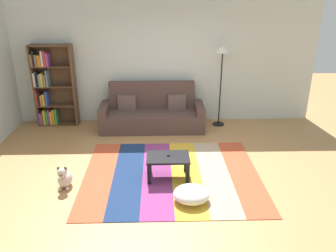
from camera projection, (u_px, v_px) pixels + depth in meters
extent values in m
plane|color=#B27F4C|center=(168.00, 173.00, 5.84)|extent=(14.00, 14.00, 0.00)
cube|color=silver|center=(165.00, 63.00, 7.69)|extent=(6.80, 0.10, 2.70)
cube|color=#C64C2D|center=(99.00, 176.00, 5.73)|extent=(0.49, 2.47, 0.01)
cube|color=navy|center=(128.00, 175.00, 5.75)|extent=(0.49, 2.47, 0.01)
cube|color=#843370|center=(157.00, 175.00, 5.76)|extent=(0.49, 2.47, 0.01)
cube|color=gold|center=(186.00, 175.00, 5.77)|extent=(0.49, 2.47, 0.01)
cube|color=tan|center=(215.00, 174.00, 5.79)|extent=(0.49, 2.47, 0.01)
cube|color=#C64C2D|center=(243.00, 174.00, 5.80)|extent=(0.49, 2.47, 0.01)
cube|color=#4C3833|center=(152.00, 120.00, 7.56)|extent=(1.90, 0.80, 0.40)
cube|color=#4C3833|center=(152.00, 95.00, 7.65)|extent=(1.90, 0.20, 0.60)
cube|color=#4C3833|center=(105.00, 117.00, 7.50)|extent=(0.18, 0.80, 0.56)
cube|color=#4C3833|center=(199.00, 116.00, 7.56)|extent=(0.18, 0.80, 0.56)
cube|color=brown|center=(127.00, 103.00, 7.58)|extent=(0.42, 0.19, 0.36)
cube|color=brown|center=(177.00, 102.00, 7.61)|extent=(0.42, 0.19, 0.36)
cube|color=brown|center=(35.00, 86.00, 7.55)|extent=(0.04, 0.28, 1.81)
cube|color=brown|center=(74.00, 86.00, 7.57)|extent=(0.04, 0.28, 1.81)
cube|color=brown|center=(56.00, 84.00, 7.68)|extent=(0.90, 0.01, 1.81)
cube|color=brown|center=(60.00, 123.00, 7.90)|extent=(0.86, 0.28, 0.02)
cube|color=brown|center=(57.00, 105.00, 7.73)|extent=(0.86, 0.28, 0.02)
cube|color=brown|center=(55.00, 86.00, 7.56)|extent=(0.86, 0.28, 0.02)
cube|color=brown|center=(52.00, 66.00, 7.39)|extent=(0.86, 0.28, 0.02)
cube|color=brown|center=(50.00, 45.00, 7.22)|extent=(0.86, 0.28, 0.02)
cube|color=purple|center=(41.00, 118.00, 7.80)|extent=(0.05, 0.20, 0.27)
cube|color=#8C6647|center=(44.00, 118.00, 7.82)|extent=(0.03, 0.22, 0.25)
cube|color=gold|center=(45.00, 117.00, 7.79)|extent=(0.05, 0.20, 0.34)
cube|color=green|center=(48.00, 117.00, 7.82)|extent=(0.03, 0.25, 0.31)
cube|color=purple|center=(50.00, 116.00, 7.81)|extent=(0.03, 0.24, 0.35)
cube|color=gold|center=(52.00, 117.00, 7.79)|extent=(0.05, 0.18, 0.30)
cube|color=orange|center=(55.00, 116.00, 7.82)|extent=(0.05, 0.25, 0.35)
cube|color=green|center=(57.00, 116.00, 7.78)|extent=(0.04, 0.17, 0.36)
cube|color=red|center=(38.00, 98.00, 7.62)|extent=(0.03, 0.20, 0.34)
cube|color=black|center=(40.00, 99.00, 7.62)|extent=(0.04, 0.17, 0.30)
cube|color=orange|center=(43.00, 100.00, 7.66)|extent=(0.04, 0.24, 0.25)
cube|color=gold|center=(44.00, 100.00, 7.62)|extent=(0.05, 0.16, 0.27)
cube|color=#334CB2|center=(47.00, 98.00, 7.64)|extent=(0.05, 0.21, 0.32)
cube|color=silver|center=(35.00, 80.00, 7.45)|extent=(0.04, 0.18, 0.30)
cube|color=black|center=(38.00, 79.00, 7.49)|extent=(0.04, 0.25, 0.30)
cube|color=#668C99|center=(41.00, 80.00, 7.49)|extent=(0.05, 0.25, 0.27)
cube|color=gold|center=(43.00, 80.00, 7.45)|extent=(0.05, 0.17, 0.29)
cube|color=#8C6647|center=(46.00, 80.00, 7.49)|extent=(0.05, 0.23, 0.27)
cube|color=#668C99|center=(48.00, 78.00, 7.47)|extent=(0.03, 0.23, 0.36)
cube|color=#8C6647|center=(32.00, 60.00, 7.30)|extent=(0.04, 0.20, 0.26)
cube|color=black|center=(34.00, 58.00, 7.29)|extent=(0.04, 0.20, 0.34)
cube|color=#8C6647|center=(37.00, 60.00, 7.29)|extent=(0.04, 0.18, 0.25)
cube|color=orange|center=(39.00, 60.00, 7.32)|extent=(0.03, 0.23, 0.24)
cube|color=orange|center=(41.00, 60.00, 7.33)|extent=(0.03, 0.25, 0.24)
cube|color=silver|center=(43.00, 58.00, 7.29)|extent=(0.04, 0.20, 0.33)
cube|color=red|center=(46.00, 59.00, 7.30)|extent=(0.04, 0.21, 0.31)
cube|color=purple|center=(48.00, 59.00, 7.30)|extent=(0.04, 0.20, 0.29)
cube|color=black|center=(168.00, 157.00, 5.55)|extent=(0.69, 0.46, 0.04)
cube|color=black|center=(149.00, 174.00, 5.44)|extent=(0.06, 0.06, 0.35)
cube|color=black|center=(188.00, 173.00, 5.46)|extent=(0.06, 0.06, 0.35)
cube|color=black|center=(150.00, 162.00, 5.79)|extent=(0.06, 0.06, 0.35)
cube|color=black|center=(186.00, 162.00, 5.81)|extent=(0.06, 0.06, 0.35)
ellipsoid|color=white|center=(191.00, 194.00, 5.02)|extent=(0.54, 0.48, 0.23)
ellipsoid|color=beige|center=(65.00, 179.00, 5.41)|extent=(0.22, 0.30, 0.26)
sphere|color=beige|center=(62.00, 173.00, 5.24)|extent=(0.15, 0.15, 0.15)
ellipsoid|color=#5B5750|center=(61.00, 175.00, 5.19)|extent=(0.06, 0.07, 0.05)
ellipsoid|color=#5B5750|center=(59.00, 169.00, 5.24)|extent=(0.05, 0.04, 0.08)
ellipsoid|color=#5B5750|center=(65.00, 169.00, 5.24)|extent=(0.05, 0.04, 0.08)
sphere|color=beige|center=(60.00, 189.00, 5.32)|extent=(0.06, 0.06, 0.06)
sphere|color=beige|center=(68.00, 189.00, 5.32)|extent=(0.06, 0.06, 0.06)
cylinder|color=black|center=(218.00, 124.00, 7.87)|extent=(0.26, 0.26, 0.02)
cylinder|color=black|center=(220.00, 89.00, 7.56)|extent=(0.03, 0.03, 1.63)
cone|color=white|center=(223.00, 49.00, 7.22)|extent=(0.32, 0.32, 0.14)
cube|color=black|center=(169.00, 154.00, 5.61)|extent=(0.06, 0.15, 0.02)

